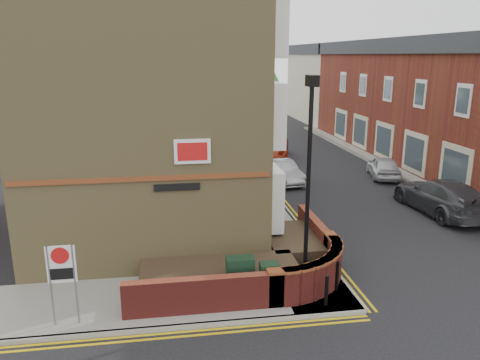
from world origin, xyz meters
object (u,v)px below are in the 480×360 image
at_px(zone_sign, 62,271).
at_px(silver_car_near, 283,172).
at_px(lamppost, 308,188).
at_px(utility_cabinet_large, 240,277).

bearing_deg(zone_sign, silver_car_near, 55.82).
xyz_separation_m(lamppost, utility_cabinet_large, (-1.90, 0.10, -2.62)).
relative_size(utility_cabinet_large, zone_sign, 0.55).
bearing_deg(silver_car_near, lamppost, -110.02).
bearing_deg(silver_car_near, zone_sign, -133.22).
xyz_separation_m(utility_cabinet_large, zone_sign, (-4.70, -0.80, 0.92)).
height_order(zone_sign, silver_car_near, zone_sign).
xyz_separation_m(lamppost, zone_sign, (-6.60, -0.70, -1.70)).
bearing_deg(zone_sign, utility_cabinet_large, 9.69).
xyz_separation_m(utility_cabinet_large, silver_car_near, (4.35, 12.52, -0.10)).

